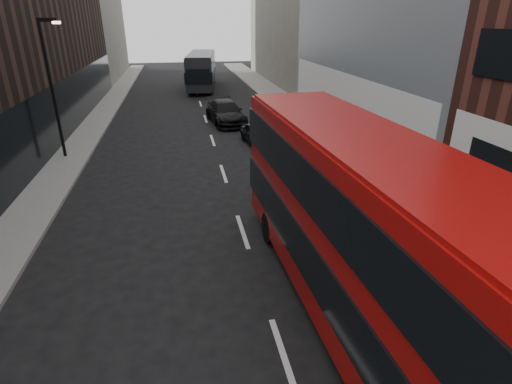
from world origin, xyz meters
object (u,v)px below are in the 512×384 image
grey_bus (202,70)px  car_b (277,135)px  car_a (258,134)px  car_c (226,112)px  street_lamp (52,81)px  red_bus (356,218)px

grey_bus → car_b: size_ratio=2.89×
car_b → grey_bus: bearing=93.0°
car_a → car_c: car_c is taller
grey_bus → car_c: grey_bus is taller
street_lamp → red_bus: street_lamp is taller
grey_bus → car_a: 22.25m
grey_bus → car_a: bearing=-78.2°
red_bus → grey_bus: 37.28m
street_lamp → car_c: 12.04m
street_lamp → grey_bus: 24.56m
grey_bus → car_c: size_ratio=2.14×
car_a → car_c: (-1.28, 5.81, 0.17)m
red_bus → car_b: size_ratio=2.93×
grey_bus → red_bus: bearing=-81.0°
car_b → car_a: bearing=153.8°
street_lamp → car_a: size_ratio=1.91×
car_c → grey_bus: bearing=85.4°
red_bus → car_b: bearing=81.5°
car_c → red_bus: bearing=-94.7°
car_c → street_lamp: bearing=-153.0°
grey_bus → car_a: size_ratio=3.18×
street_lamp → car_a: street_lamp is taller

